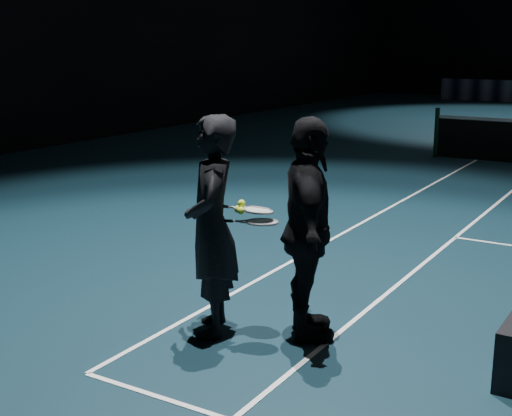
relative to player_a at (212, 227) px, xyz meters
The scene contains 6 objects.
net_post_left 10.74m from the player_a, 96.86° to the left, with size 0.10×0.10×1.10m, color black.
player_a is the anchor object (origin of this frame).
player_b 0.85m from the player_a, 23.13° to the left, with size 1.15×0.48×1.97m, color black.
racket_lower 0.45m from the player_a, 23.13° to the left, with size 0.68×0.22×0.03m, color black, non-canonical shape.
racket_upper 0.43m from the player_a, 28.84° to the left, with size 0.68×0.22×0.03m, color black, non-canonical shape.
tennis_balls 0.31m from the player_a, 24.25° to the left, with size 0.12×0.10×0.12m, color #B9E430, non-canonical shape.
Camera 1 is at (-1.64, -15.64, 2.60)m, focal length 50.00 mm.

